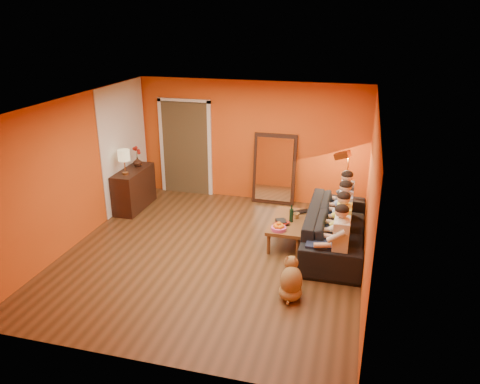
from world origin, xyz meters
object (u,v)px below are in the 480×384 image
(floor_lamp, at_px, (346,188))
(person_mid_right, at_px, (344,214))
(sideboard, at_px, (134,189))
(coffee_table, at_px, (288,231))
(person_far_left, at_px, (341,242))
(person_far_right, at_px, (346,202))
(dog, at_px, (291,278))
(wine_bottle, at_px, (291,214))
(tumbler, at_px, (296,216))
(sofa, at_px, (336,228))
(person_mid_left, at_px, (343,227))
(table_lamp, at_px, (124,162))
(vase, at_px, (138,162))
(mirror_frame, at_px, (274,169))
(laptop, at_px, (301,213))

(floor_lamp, relative_size, person_mid_right, 1.18)
(sideboard, height_order, person_mid_right, person_mid_right)
(coffee_table, bearing_deg, person_mid_right, 5.94)
(person_far_left, relative_size, person_far_right, 1.00)
(dog, distance_m, wine_bottle, 1.75)
(coffee_table, relative_size, tumbler, 11.14)
(sideboard, relative_size, sofa, 0.47)
(dog, height_order, wine_bottle, wine_bottle)
(wine_bottle, bearing_deg, person_mid_left, -23.69)
(coffee_table, xyz_separation_m, person_mid_right, (0.96, 0.10, 0.40))
(table_lamp, height_order, dog, table_lamp)
(vase, bearing_deg, table_lamp, -90.00)
(table_lamp, bearing_deg, person_mid_right, -4.34)
(dog, bearing_deg, person_far_left, 73.35)
(table_lamp, xyz_separation_m, floor_lamp, (4.34, 0.67, -0.39))
(wine_bottle, bearing_deg, vase, 163.39)
(table_lamp, xyz_separation_m, tumbler, (3.53, -0.31, -0.63))
(floor_lamp, bearing_deg, person_mid_left, -71.16)
(mirror_frame, height_order, table_lamp, mirror_frame)
(floor_lamp, distance_m, laptop, 1.10)
(coffee_table, distance_m, floor_lamp, 1.53)
(floor_lamp, distance_m, wine_bottle, 1.46)
(laptop, bearing_deg, vase, 134.65)
(sofa, height_order, person_mid_right, person_mid_right)
(dog, bearing_deg, person_mid_right, 94.45)
(coffee_table, relative_size, vase, 6.18)
(mirror_frame, xyz_separation_m, dog, (0.95, -3.57, -0.45))
(tumbler, bearing_deg, sideboard, 170.16)
(table_lamp, bearing_deg, sideboard, 90.00)
(table_lamp, distance_m, tumbler, 3.60)
(table_lamp, bearing_deg, person_mid_left, -11.41)
(sofa, distance_m, vase, 4.39)
(coffee_table, relative_size, wine_bottle, 3.94)
(mirror_frame, distance_m, floor_lamp, 1.70)
(person_far_left, bearing_deg, tumbler, 126.90)
(dog, xyz_separation_m, person_far_right, (0.63, 2.40, 0.30))
(table_lamp, bearing_deg, vase, 90.00)
(person_far_right, bearing_deg, laptop, -158.95)
(mirror_frame, distance_m, laptop, 1.70)
(mirror_frame, xyz_separation_m, sideboard, (-2.79, -1.08, -0.34))
(person_far_right, distance_m, wine_bottle, 1.15)
(sideboard, bearing_deg, sofa, -9.79)
(vase, bearing_deg, person_mid_right, -11.41)
(person_far_left, height_order, person_far_right, same)
(table_lamp, xyz_separation_m, dog, (3.74, -2.19, -0.79))
(coffee_table, distance_m, vase, 3.62)
(person_far_right, relative_size, vase, 6.18)
(person_mid_right, height_order, vase, person_mid_right)
(person_far_right, bearing_deg, person_mid_right, -90.00)
(sideboard, height_order, person_far_right, person_far_right)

